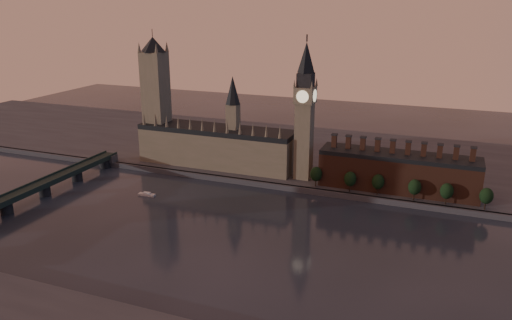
{
  "coord_description": "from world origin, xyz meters",
  "views": [
    {
      "loc": [
        107.12,
        -238.98,
        132.95
      ],
      "look_at": [
        -7.15,
        55.0,
        32.58
      ],
      "focal_mm": 35.0,
      "sensor_mm": 36.0,
      "label": 1
    }
  ],
  "objects_px": {
    "westminster_bridge": "(23,195)",
    "river_boat": "(147,194)",
    "victoria_tower": "(156,95)",
    "big_ben": "(305,110)"
  },
  "relations": [
    {
      "from": "big_ben",
      "to": "river_boat",
      "type": "relative_size",
      "value": 8.42
    },
    {
      "from": "river_boat",
      "to": "westminster_bridge",
      "type": "bearing_deg",
      "value": -147.97
    },
    {
      "from": "victoria_tower",
      "to": "westminster_bridge",
      "type": "relative_size",
      "value": 0.54
    },
    {
      "from": "river_boat",
      "to": "victoria_tower",
      "type": "bearing_deg",
      "value": 112.8
    },
    {
      "from": "river_boat",
      "to": "big_ben",
      "type": "bearing_deg",
      "value": 32.43
    },
    {
      "from": "victoria_tower",
      "to": "westminster_bridge",
      "type": "bearing_deg",
      "value": -106.56
    },
    {
      "from": "westminster_bridge",
      "to": "river_boat",
      "type": "relative_size",
      "value": 15.74
    },
    {
      "from": "victoria_tower",
      "to": "big_ben",
      "type": "height_order",
      "value": "victoria_tower"
    },
    {
      "from": "victoria_tower",
      "to": "river_boat",
      "type": "bearing_deg",
      "value": -65.14
    },
    {
      "from": "big_ben",
      "to": "westminster_bridge",
      "type": "xyz_separation_m",
      "value": [
        -165.0,
        -112.7,
        -49.39
      ]
    }
  ]
}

